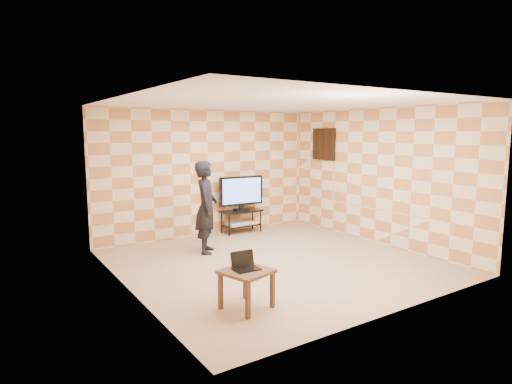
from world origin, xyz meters
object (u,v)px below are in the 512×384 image
at_px(side_table, 247,277).
at_px(person, 206,207).
at_px(tv_stand, 241,216).
at_px(tv, 241,192).

bearing_deg(side_table, person, 74.04).
height_order(side_table, person, person).
height_order(tv_stand, tv, tv).
bearing_deg(tv_stand, person, -143.28).
height_order(tv, person, person).
xyz_separation_m(side_table, person, (0.74, 2.58, 0.44)).
height_order(tv, side_table, tv).
relative_size(tv_stand, side_table, 1.35).
height_order(tv_stand, side_table, same).
bearing_deg(tv_stand, tv, -86.02).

